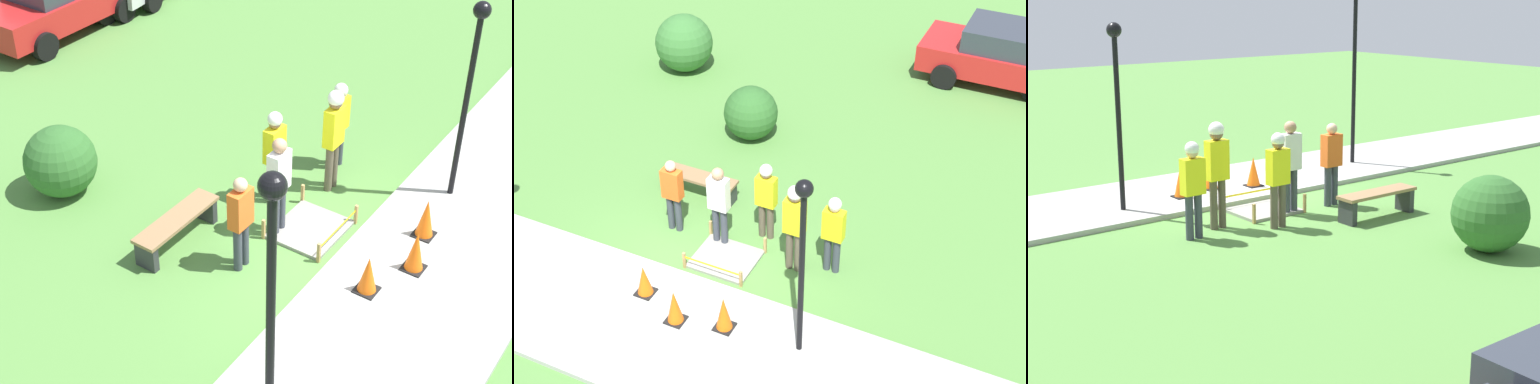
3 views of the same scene
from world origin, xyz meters
The scene contains 15 objects.
ground_plane centered at (0.00, 0.00, 0.00)m, with size 60.00×60.00×0.00m, color #51843D.
sidewalk centered at (0.00, -1.47, 0.05)m, with size 28.00×2.94×0.10m.
wet_concrete_patch centered at (0.56, 0.71, 0.04)m, with size 1.26×1.10×0.37m.
traffic_cone_near_patch centered at (-0.29, -0.80, 0.41)m, with size 0.34×0.34×0.63m.
traffic_cone_far_patch centered at (0.56, -1.17, 0.44)m, with size 0.34×0.34×0.69m.
traffic_cone_sidewalk_edge centered at (1.42, -0.94, 0.44)m, with size 0.34×0.34×0.69m.
park_bench centered at (-0.92, 2.33, 0.36)m, with size 1.71×0.44×0.51m.
worker_supervisor centered at (2.52, 1.34, 1.02)m, with size 0.40×0.25×1.72m.
worker_assistant centered at (1.85, 1.07, 1.20)m, with size 0.40×0.28×1.96m.
worker_trainee centered at (0.97, 1.71, 1.04)m, with size 0.40×0.25×1.75m.
bystander_in_orange_shirt centered at (-0.81, 1.14, 0.94)m, with size 0.40×0.22×1.67m.
bystander_in_gray_shirt centered at (0.23, 1.13, 1.04)m, with size 0.40×0.24×1.82m.
lamppost_near centered at (2.79, -0.82, 2.45)m, with size 0.28×0.28×3.53m.
lamppost_far centered at (-3.64, -1.28, 2.81)m, with size 0.28×0.28×4.18m.
shrub_rounded_near centered at (-0.96, 4.90, 0.64)m, with size 1.28×1.28×1.28m.
Camera 3 is at (9.31, 12.54, 4.17)m, focal length 55.00 mm.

